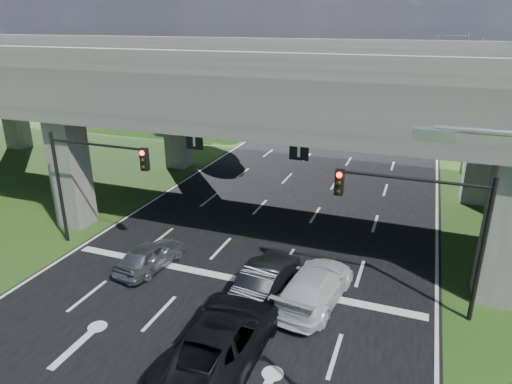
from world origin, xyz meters
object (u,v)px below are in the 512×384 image
Objects in this scene: signal_right at (425,216)px; car_dark at (267,277)px; streetlight_far at (467,97)px; signal_left at (90,172)px; streetlight_beyond at (458,75)px; car_silver at (150,256)px; car_white at (315,286)px; car_trailing at (222,337)px.

car_dark is (-6.02, -0.94, -3.40)m from signal_right.
streetlight_far is 2.19× the size of car_dark.
signal_left is 10.25m from car_dark.
signal_right is 1.31× the size of car_dark.
streetlight_far and streetlight_beyond have the same top height.
car_white is (8.01, 0.00, 0.10)m from car_silver.
streetlight_beyond is at bearing -101.79° from car_trailing.
streetlight_beyond is at bearing 90.00° from streetlight_far.
car_trailing is at bearing -101.46° from streetlight_beyond.
signal_right reaches higher than car_trailing.
car_silver is 5.90m from car_dark.
signal_right is at bearing -96.47° from streetlight_far.
car_dark is at bearing -5.59° from signal_left.
car_dark reaches higher than car_silver.
car_dark is at bearing 7.08° from car_white.
signal_left is 40.30m from streetlight_beyond.
car_white is (-3.91, -0.94, -3.39)m from signal_right.
signal_left is 11.43m from car_trailing.
signal_left is 0.97× the size of car_trailing.
streetlight_beyond is (17.92, 36.06, 1.66)m from signal_left.
signal_right is 1.00× the size of signal_left.
car_white is at bearing -176.71° from car_dark.
car_white is (2.11, 0.00, 0.02)m from car_dark.
streetlight_beyond is 1.88× the size of car_white.
signal_right is 15.65m from signal_left.
car_silver is at bearing -110.99° from streetlight_beyond.
streetlight_far is at bearing 48.22° from signal_left.
signal_right is 1.13× the size of car_white.
car_dark is at bearing -171.11° from signal_right.
signal_right reaches higher than car_dark.
car_silver is at bearing -14.20° from signal_left.
car_silver is 0.86× the size of car_dark.
streetlight_beyond is 42.59m from car_trailing.
car_dark is 2.11m from car_white.
signal_right is at bearing -167.82° from car_dark.
signal_right is 0.60× the size of streetlight_far.
streetlight_far is at bearing 83.53° from signal_right.
signal_left is 1.31× the size of car_dark.
streetlight_beyond is 39.96m from car_silver.
car_dark is 0.86× the size of car_white.
car_dark is at bearing -91.73° from car_trailing.
streetlight_far is at bearing -116.73° from car_silver.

